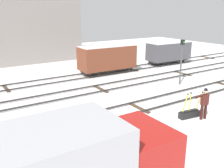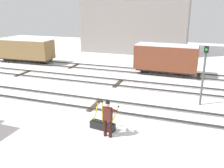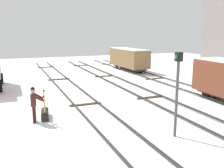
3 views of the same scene
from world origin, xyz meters
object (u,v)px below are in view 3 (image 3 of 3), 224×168
(switch_lever_frame, at_px, (45,113))
(freight_car_back_track, at_px, (129,58))
(rail_worker, at_px, (34,102))
(signal_post, at_px, (177,86))

(switch_lever_frame, distance_m, freight_car_back_track, 17.13)
(switch_lever_frame, distance_m, rail_worker, 1.03)
(rail_worker, bearing_deg, switch_lever_frame, 139.06)
(rail_worker, relative_size, signal_post, 0.50)
(switch_lever_frame, bearing_deg, signal_post, 54.75)
(switch_lever_frame, relative_size, rail_worker, 0.86)
(switch_lever_frame, bearing_deg, freight_car_back_track, 147.80)
(switch_lever_frame, xyz_separation_m, signal_post, (4.42, 4.74, 1.94))
(switch_lever_frame, height_order, rail_worker, rail_worker)
(rail_worker, height_order, signal_post, signal_post)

